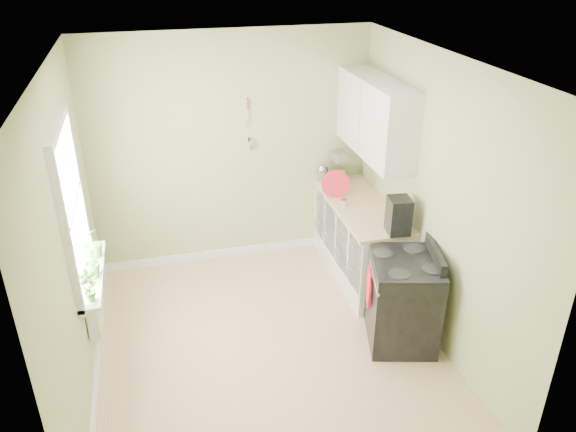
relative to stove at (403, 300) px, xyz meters
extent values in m
cube|color=tan|center=(-1.28, 0.19, -0.46)|extent=(3.20, 3.60, 0.02)
cube|color=white|center=(-1.28, 0.19, 2.26)|extent=(3.20, 3.60, 0.02)
cube|color=tan|center=(-1.28, 2.00, 0.90)|extent=(3.20, 0.02, 2.70)
cube|color=tan|center=(-2.89, 0.19, 0.90)|extent=(0.02, 3.60, 2.70)
cube|color=tan|center=(0.33, 0.19, 0.90)|extent=(0.02, 3.60, 2.70)
cube|color=white|center=(0.02, 1.19, -0.01)|extent=(0.60, 1.60, 0.87)
cube|color=#E0BA89|center=(0.01, 1.19, 0.44)|extent=(0.64, 1.60, 0.04)
cube|color=white|center=(0.15, 1.29, 1.40)|extent=(0.35, 1.40, 0.80)
cube|color=white|center=(-2.87, 0.49, 1.10)|extent=(0.02, 1.00, 1.30)
cube|color=white|center=(-2.85, 0.49, 1.79)|extent=(0.06, 1.14, 0.07)
cube|color=white|center=(-2.85, 0.49, 0.42)|extent=(0.06, 1.14, 0.07)
cube|color=white|center=(-2.85, 0.49, 1.10)|extent=(0.04, 1.00, 0.04)
cube|color=white|center=(-2.79, 0.49, 0.43)|extent=(0.18, 1.14, 0.04)
cube|color=white|center=(-2.82, 0.44, 0.10)|extent=(0.12, 0.50, 0.35)
cylinder|color=#E0BA89|center=(-1.08, 1.97, 1.43)|extent=(0.02, 0.02, 0.10)
cylinder|color=silver|center=(-1.08, 1.97, 1.31)|extent=(0.01, 0.01, 0.16)
cylinder|color=silver|center=(-1.08, 1.97, 0.97)|extent=(0.01, 0.14, 0.14)
cube|color=black|center=(0.00, 0.00, -0.02)|extent=(0.78, 0.85, 0.85)
cube|color=black|center=(0.00, 0.00, 0.42)|extent=(0.78, 0.85, 0.03)
cube|color=black|center=(0.27, 0.00, 0.49)|extent=(0.24, 0.71, 0.13)
cylinder|color=#B2B2B7|center=(-0.32, 0.00, 0.31)|extent=(0.18, 0.57, 0.02)
cube|color=red|center=(-0.32, 0.09, 0.14)|extent=(0.07, 0.21, 0.36)
cube|color=#B2B2B7|center=(-0.04, 1.91, 0.50)|extent=(0.26, 0.33, 0.08)
cube|color=#B2B2B7|center=(-0.04, 2.04, 0.64)|extent=(0.13, 0.10, 0.22)
cube|color=#B2B2B7|center=(-0.04, 1.93, 0.77)|extent=(0.20, 0.32, 0.10)
sphere|color=#B2B2B7|center=(-0.04, 2.04, 0.80)|extent=(0.12, 0.12, 0.12)
cylinder|color=silver|center=(-0.04, 1.85, 0.56)|extent=(0.17, 0.17, 0.14)
cylinder|color=silver|center=(-0.23, 1.91, 0.54)|extent=(0.12, 0.12, 0.16)
cone|color=silver|center=(-0.23, 1.91, 0.64)|extent=(0.12, 0.12, 0.04)
cylinder|color=silver|center=(-0.31, 1.91, 0.57)|extent=(0.11, 0.04, 0.08)
cube|color=black|center=(0.12, 0.49, 0.65)|extent=(0.24, 0.26, 0.37)
cylinder|color=black|center=(0.09, 0.49, 0.54)|extent=(0.12, 0.12, 0.13)
cylinder|color=#AC1B29|center=(-0.21, 1.44, 0.62)|extent=(0.32, 0.13, 0.32)
cylinder|color=#BDAB96|center=(-0.19, 1.19, 0.50)|extent=(0.07, 0.07, 0.07)
cylinder|color=#AC1B29|center=(-0.19, 1.19, 0.54)|extent=(0.08, 0.08, 0.01)
imported|color=#49802E|center=(-2.78, 0.04, 0.60)|extent=(0.18, 0.15, 0.29)
imported|color=#49802E|center=(-2.78, 0.42, 0.61)|extent=(0.21, 0.22, 0.31)
imported|color=#49802E|center=(-2.78, 0.78, 0.60)|extent=(0.22, 0.22, 0.29)
camera|label=1|loc=(-2.17, -3.99, 3.12)|focal=35.00mm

